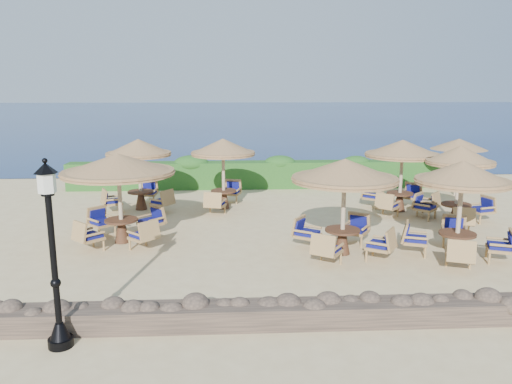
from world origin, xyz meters
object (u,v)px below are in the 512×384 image
object	(u,v)px
cafe_set_2	(461,196)
cafe_set_3	(139,162)
cafe_set_0	(119,178)
cafe_set_5	(402,163)
extra_parasol	(459,144)
cafe_set_4	(223,158)
cafe_set_1	(344,188)
lamp_post	(54,264)
cafe_set_6	(459,173)

from	to	relation	value
cafe_set_2	cafe_set_3	size ratio (longest dim) A/B	1.04
cafe_set_0	cafe_set_5	bearing A→B (deg)	19.07
cafe_set_0	cafe_set_2	bearing A→B (deg)	-11.41
extra_parasol	cafe_set_3	bearing A→B (deg)	-171.75
cafe_set_4	cafe_set_5	distance (m)	6.54
cafe_set_1	lamp_post	bearing A→B (deg)	-142.38
cafe_set_0	cafe_set_5	xyz separation A→B (m)	(9.46, 3.27, -0.13)
cafe_set_2	cafe_set_6	xyz separation A→B (m)	(1.46, 3.29, 0.02)
cafe_set_5	cafe_set_1	bearing A→B (deg)	-124.39
cafe_set_5	cafe_set_0	bearing A→B (deg)	-160.93
extra_parasol	cafe_set_4	bearing A→B (deg)	-169.15
extra_parasol	cafe_set_6	xyz separation A→B (m)	(-2.04, -4.51, -0.43)
cafe_set_0	cafe_set_6	distance (m)	10.83
lamp_post	cafe_set_1	xyz separation A→B (m)	(6.10, 4.70, 0.29)
lamp_post	cafe_set_2	size ratio (longest dim) A/B	1.15
cafe_set_2	lamp_post	bearing A→B (deg)	-155.21
cafe_set_0	cafe_set_6	size ratio (longest dim) A/B	1.22
extra_parasol	cafe_set_3	world-z (taller)	cafe_set_3
lamp_post	cafe_set_5	distance (m)	13.17
cafe_set_1	cafe_set_4	size ratio (longest dim) A/B	1.00
lamp_post	cafe_set_2	xyz separation A→B (m)	(9.10, 4.20, 0.17)
cafe_set_2	cafe_set_0	bearing A→B (deg)	168.59
extra_parasol	cafe_set_6	distance (m)	4.97
cafe_set_4	cafe_set_5	size ratio (longest dim) A/B	1.07
cafe_set_4	cafe_set_3	bearing A→B (deg)	179.82
lamp_post	cafe_set_2	bearing A→B (deg)	24.79
cafe_set_5	cafe_set_6	distance (m)	2.25
cafe_set_2	cafe_set_5	world-z (taller)	same
cafe_set_0	cafe_set_2	size ratio (longest dim) A/B	1.14
cafe_set_6	cafe_set_5	bearing A→B (deg)	124.56
cafe_set_2	cafe_set_3	world-z (taller)	same
cafe_set_0	cafe_set_4	bearing A→B (deg)	53.72
lamp_post	extra_parasol	size ratio (longest dim) A/B	1.38
cafe_set_3	cafe_set_6	world-z (taller)	same
lamp_post	extra_parasol	world-z (taller)	lamp_post
cafe_set_1	cafe_set_0	bearing A→B (deg)	167.70
cafe_set_2	cafe_set_3	bearing A→B (deg)	147.79
cafe_set_3	cafe_set_4	xyz separation A→B (m)	(3.10, -0.01, 0.12)
cafe_set_2	cafe_set_6	size ratio (longest dim) A/B	1.07
extra_parasol	cafe_set_4	world-z (taller)	cafe_set_4
cafe_set_3	cafe_set_5	world-z (taller)	same
cafe_set_6	cafe_set_1	bearing A→B (deg)	-147.97
cafe_set_0	cafe_set_5	size ratio (longest dim) A/B	1.21
cafe_set_1	cafe_set_3	size ratio (longest dim) A/B	1.04
cafe_set_5	cafe_set_2	bearing A→B (deg)	-92.06
cafe_set_3	lamp_post	bearing A→B (deg)	-88.25
cafe_set_6	cafe_set_2	bearing A→B (deg)	-113.96
lamp_post	cafe_set_6	bearing A→B (deg)	35.35
extra_parasol	cafe_set_1	bearing A→B (deg)	-131.68
lamp_post	cafe_set_1	bearing A→B (deg)	37.62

